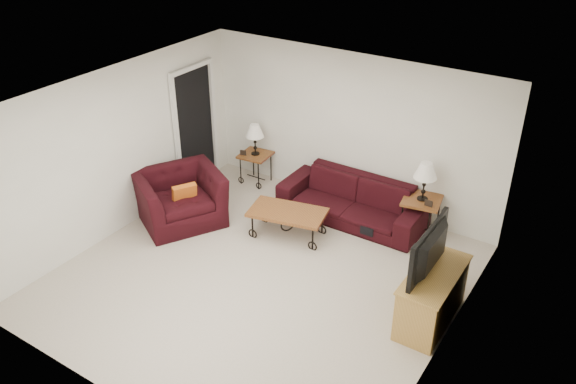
# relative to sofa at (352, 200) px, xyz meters

# --- Properties ---
(ground) EXTENTS (5.00, 5.00, 0.00)m
(ground) POSITION_rel_sofa_xyz_m (-0.33, -2.02, -0.33)
(ground) COLOR beige
(ground) RESTS_ON ground
(wall_back) EXTENTS (5.00, 0.02, 2.50)m
(wall_back) POSITION_rel_sofa_xyz_m (-0.33, 0.48, 0.92)
(wall_back) COLOR white
(wall_back) RESTS_ON ground
(wall_front) EXTENTS (5.00, 0.02, 2.50)m
(wall_front) POSITION_rel_sofa_xyz_m (-0.33, -4.52, 0.92)
(wall_front) COLOR white
(wall_front) RESTS_ON ground
(wall_left) EXTENTS (0.02, 5.00, 2.50)m
(wall_left) POSITION_rel_sofa_xyz_m (-2.83, -2.02, 0.92)
(wall_left) COLOR white
(wall_left) RESTS_ON ground
(wall_right) EXTENTS (0.02, 5.00, 2.50)m
(wall_right) POSITION_rel_sofa_xyz_m (2.17, -2.02, 0.92)
(wall_right) COLOR white
(wall_right) RESTS_ON ground
(ceiling) EXTENTS (5.00, 5.00, 0.00)m
(ceiling) POSITION_rel_sofa_xyz_m (-0.33, -2.02, 2.17)
(ceiling) COLOR white
(ceiling) RESTS_ON wall_back
(doorway) EXTENTS (0.08, 0.94, 2.04)m
(doorway) POSITION_rel_sofa_xyz_m (-2.80, -0.37, 0.69)
(doorway) COLOR black
(doorway) RESTS_ON ground
(sofa) EXTENTS (2.29, 0.89, 0.67)m
(sofa) POSITION_rel_sofa_xyz_m (0.00, 0.00, 0.00)
(sofa) COLOR black
(sofa) RESTS_ON ground
(side_table_left) EXTENTS (0.54, 0.54, 0.54)m
(side_table_left) POSITION_rel_sofa_xyz_m (-1.97, 0.18, -0.06)
(side_table_left) COLOR brown
(side_table_left) RESTS_ON ground
(side_table_right) EXTENTS (0.63, 0.63, 0.59)m
(side_table_right) POSITION_rel_sofa_xyz_m (1.05, 0.18, -0.04)
(side_table_right) COLOR brown
(side_table_right) RESTS_ON ground
(lamp_left) EXTENTS (0.34, 0.34, 0.54)m
(lamp_left) POSITION_rel_sofa_xyz_m (-1.97, 0.18, 0.48)
(lamp_left) COLOR black
(lamp_left) RESTS_ON side_table_left
(lamp_right) EXTENTS (0.39, 0.39, 0.59)m
(lamp_right) POSITION_rel_sofa_xyz_m (1.05, 0.18, 0.56)
(lamp_right) COLOR black
(lamp_right) RESTS_ON side_table_right
(photo_frame_left) EXTENTS (0.11, 0.04, 0.09)m
(photo_frame_left) POSITION_rel_sofa_xyz_m (-2.12, 0.03, 0.25)
(photo_frame_left) COLOR black
(photo_frame_left) RESTS_ON side_table_left
(photo_frame_right) EXTENTS (0.12, 0.02, 0.10)m
(photo_frame_right) POSITION_rel_sofa_xyz_m (1.20, 0.03, 0.31)
(photo_frame_right) COLOR black
(photo_frame_right) RESTS_ON side_table_right
(coffee_table) EXTENTS (1.23, 0.84, 0.42)m
(coffee_table) POSITION_rel_sofa_xyz_m (-0.59, -0.94, -0.12)
(coffee_table) COLOR brown
(coffee_table) RESTS_ON ground
(armchair) EXTENTS (1.56, 1.62, 0.81)m
(armchair) POSITION_rel_sofa_xyz_m (-2.21, -1.49, 0.07)
(armchair) COLOR black
(armchair) RESTS_ON ground
(throw_pillow) EXTENTS (0.26, 0.37, 0.37)m
(throw_pillow) POSITION_rel_sofa_xyz_m (-2.06, -1.54, 0.19)
(throw_pillow) COLOR #D5511B
(throw_pillow) RESTS_ON armchair
(tv_stand) EXTENTS (0.49, 1.18, 0.71)m
(tv_stand) POSITION_rel_sofa_xyz_m (1.90, -1.58, 0.02)
(tv_stand) COLOR tan
(tv_stand) RESTS_ON ground
(television) EXTENTS (0.14, 1.05, 0.61)m
(television) POSITION_rel_sofa_xyz_m (1.88, -1.58, 0.67)
(television) COLOR black
(television) RESTS_ON tv_stand
(backpack) EXTENTS (0.33, 0.26, 0.41)m
(backpack) POSITION_rel_sofa_xyz_m (0.48, -0.31, -0.13)
(backpack) COLOR black
(backpack) RESTS_ON ground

